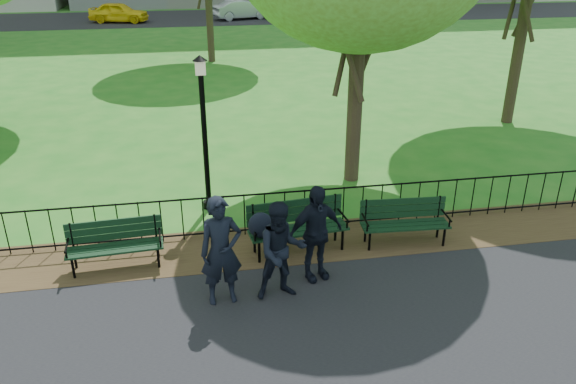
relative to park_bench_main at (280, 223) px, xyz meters
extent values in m
plane|color=#1F651A|center=(-0.37, -1.16, -0.66)|extent=(120.00, 120.00, 0.00)
cube|color=#342515|center=(-0.37, 0.34, -0.65)|extent=(60.00, 1.60, 0.01)
cube|color=black|center=(-0.37, 33.84, -0.66)|extent=(70.00, 9.00, 0.01)
cylinder|color=black|center=(-0.37, 0.84, 0.22)|extent=(24.00, 0.04, 0.04)
cylinder|color=black|center=(-0.37, 0.84, -0.54)|extent=(24.00, 0.04, 0.04)
cylinder|color=black|center=(-0.37, 0.84, -0.21)|extent=(0.02, 0.02, 0.90)
cube|color=black|center=(0.35, 0.03, -0.20)|extent=(1.90, 0.70, 0.04)
cube|color=black|center=(0.33, 0.30, 0.16)|extent=(1.85, 0.24, 0.46)
cylinder|color=black|center=(-0.42, -0.24, -0.43)|extent=(0.05, 0.05, 0.46)
cylinder|color=black|center=(1.17, -0.07, -0.43)|extent=(0.05, 0.05, 0.46)
cylinder|color=black|center=(-0.47, 0.13, -0.43)|extent=(0.05, 0.05, 0.46)
cylinder|color=black|center=(1.13, 0.30, -0.43)|extent=(0.05, 0.05, 0.46)
cylinder|color=black|center=(-0.52, -0.07, -0.01)|extent=(0.10, 0.58, 0.04)
cylinder|color=black|center=(1.23, 0.13, -0.01)|extent=(0.10, 0.58, 0.04)
ellipsoid|color=black|center=(-0.38, -0.16, 0.07)|extent=(0.48, 0.36, 0.49)
cube|color=black|center=(-2.95, 0.02, -0.25)|extent=(1.69, 0.55, 0.04)
cube|color=black|center=(-2.97, 0.26, 0.07)|extent=(1.66, 0.14, 0.42)
cylinder|color=black|center=(-3.66, -0.19, -0.46)|extent=(0.05, 0.05, 0.42)
cylinder|color=black|center=(-2.22, -0.10, -0.46)|extent=(0.05, 0.05, 0.42)
cylinder|color=black|center=(-3.68, 0.14, -0.46)|extent=(0.05, 0.05, 0.42)
cylinder|color=black|center=(-2.24, 0.23, -0.46)|extent=(0.05, 0.05, 0.42)
cylinder|color=black|center=(-3.74, -0.03, -0.08)|extent=(0.07, 0.52, 0.04)
cylinder|color=black|center=(-2.17, 0.07, -0.08)|extent=(0.07, 0.52, 0.04)
cube|color=black|center=(2.41, -0.05, -0.24)|extent=(1.70, 0.55, 0.04)
cube|color=black|center=(2.42, 0.19, 0.08)|extent=(1.68, 0.14, 0.42)
cylinder|color=black|center=(1.67, -0.18, -0.45)|extent=(0.05, 0.05, 0.42)
cylinder|color=black|center=(3.12, -0.26, -0.45)|extent=(0.05, 0.05, 0.42)
cylinder|color=black|center=(1.69, 0.16, -0.45)|extent=(0.05, 0.05, 0.42)
cylinder|color=black|center=(3.14, 0.07, -0.45)|extent=(0.05, 0.05, 0.42)
cylinder|color=black|center=(1.62, 0.00, -0.08)|extent=(0.07, 0.52, 0.04)
cylinder|color=black|center=(3.20, -0.10, -0.08)|extent=(0.07, 0.52, 0.04)
cylinder|color=black|center=(-1.22, 2.23, -0.59)|extent=(0.26, 0.26, 0.15)
cylinder|color=black|center=(-1.22, 2.23, 0.83)|extent=(0.11, 0.11, 2.99)
cube|color=beige|center=(-1.22, 2.23, 2.42)|extent=(0.21, 0.21, 0.28)
cone|color=black|center=(-1.22, 2.23, 2.60)|extent=(0.30, 0.30, 0.11)
cylinder|color=#2D2116|center=(2.29, 3.23, 1.02)|extent=(0.35, 0.35, 3.37)
cylinder|color=#2D2116|center=(8.47, 6.85, 1.45)|extent=(0.35, 0.35, 4.23)
cylinder|color=#2D2116|center=(-0.35, 18.04, 1.27)|extent=(0.33, 0.33, 3.87)
imported|color=black|center=(-1.15, -1.29, 0.27)|extent=(0.72, 0.52, 1.84)
imported|color=black|center=(-0.19, -1.32, 0.19)|extent=(0.85, 0.49, 1.69)
imported|color=black|center=(0.46, -0.87, 0.21)|extent=(1.09, 0.69, 1.73)
imported|color=yellow|center=(-5.89, 32.17, 0.02)|extent=(4.18, 2.45, 1.34)
imported|color=#A6A9AE|center=(2.51, 32.30, 0.02)|extent=(4.28, 2.51, 1.33)
imported|color=black|center=(6.43, 32.23, 0.07)|extent=(5.32, 3.06, 1.45)
camera|label=1|loc=(-1.43, -8.97, 4.79)|focal=35.00mm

